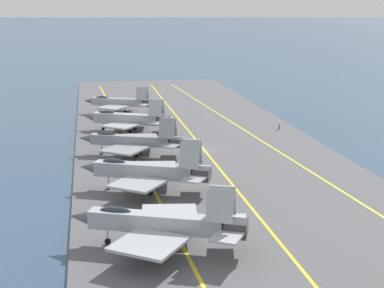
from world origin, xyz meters
TOP-DOWN VIEW (x-y plane):
  - ground_plane at (0.00, 0.00)m, footprint 2000.00×2000.00m
  - carrier_deck at (0.00, 0.00)m, footprint 173.86×40.48m
  - deck_stripe_foul_line at (0.00, -11.13)m, footprint 156.14×10.98m
  - deck_stripe_centerline at (0.00, 0.00)m, footprint 156.47×0.36m
  - deck_stripe_edge_line at (0.00, 11.13)m, footprint 156.34×7.21m
  - parked_jet_nearest at (-37.51, 11.71)m, footprint 14.12×17.37m
  - parked_jet_second at (-19.98, 11.19)m, footprint 13.48×16.70m
  - parked_jet_third at (-1.93, 11.41)m, footprint 14.03×16.57m
  - parked_jet_fourth at (15.88, 10.99)m, footprint 12.47×16.35m
  - parked_jet_fifth at (33.39, 11.42)m, footprint 13.16×15.22m
  - crew_white_vest at (12.85, -16.82)m, footprint 0.44×0.46m

SIDE VIEW (x-z plane):
  - ground_plane at x=0.00m, z-range 0.00..0.00m
  - carrier_deck at x=0.00m, z-range 0.00..0.40m
  - deck_stripe_foul_line at x=0.00m, z-range 0.40..0.41m
  - deck_stripe_centerline at x=0.00m, z-range 0.40..0.41m
  - deck_stripe_edge_line at x=0.00m, z-range 0.40..0.41m
  - crew_white_vest at x=12.85m, z-range 0.48..2.18m
  - parked_jet_fourth at x=15.88m, z-range -0.33..5.78m
  - parked_jet_third at x=-1.93m, z-range -0.26..5.79m
  - parked_jet_fifth at x=33.39m, z-range -0.03..5.89m
  - parked_jet_nearest at x=-37.51m, z-range -0.25..6.25m
  - parked_jet_second at x=-19.98m, z-range -0.33..6.54m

